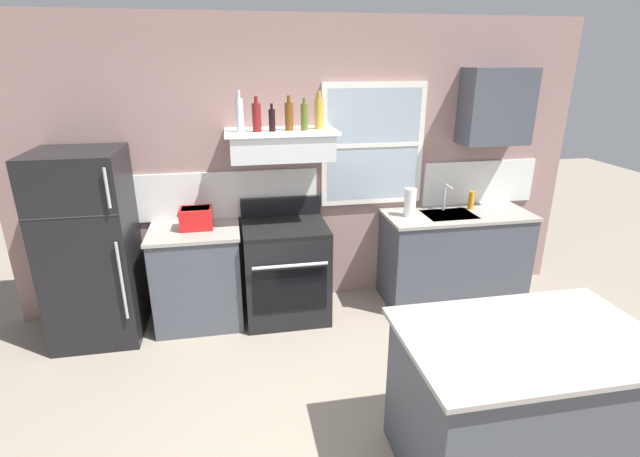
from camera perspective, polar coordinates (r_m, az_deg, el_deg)
back_wall at (r=4.52m, az=-1.43°, el=7.45°), size 5.40×0.11×2.70m
refrigerator at (r=4.42m, az=-26.03°, el=-2.14°), size 0.70×0.72×1.64m
counter_left_of_stove at (r=4.46m, az=-14.53°, el=-5.60°), size 0.79×0.63×0.91m
toaster at (r=4.27m, az=-14.76°, el=1.25°), size 0.30×0.20×0.19m
stove_range at (r=4.43m, az=-4.16°, el=-5.04°), size 0.76×0.69×1.09m
range_hood_shelf at (r=4.17m, az=-4.72°, el=10.13°), size 0.96×0.52×0.24m
bottle_clear_tall at (r=4.08m, az=-9.70°, el=13.45°), size 0.06×0.06×0.34m
bottle_red_label_wine at (r=4.06m, az=-7.68°, el=13.24°), size 0.07×0.07×0.29m
bottle_balsamic_dark at (r=4.07m, az=-5.83°, el=12.96°), size 0.06×0.06×0.23m
bottle_amber_wine at (r=4.11m, az=-3.77°, el=13.44°), size 0.07×0.07×0.29m
bottle_olive_oil_square at (r=4.11m, az=-1.92°, el=13.35°), size 0.06×0.06×0.27m
bottle_champagne_gold_foil at (r=4.20m, az=-0.11°, el=13.78°), size 0.08×0.08×0.32m
counter_right_with_sink at (r=4.93m, az=15.85°, el=-3.20°), size 1.43×0.63×0.91m
sink_faucet at (r=4.76m, az=14.97°, el=4.10°), size 0.03×0.17×0.28m
paper_towel_roll at (r=4.53m, az=10.84°, el=3.11°), size 0.11×0.11×0.27m
dish_soap_bottle at (r=4.91m, az=17.82°, el=3.27°), size 0.06×0.06×0.18m
kitchen_island at (r=3.11m, az=22.97°, el=-18.94°), size 1.40×0.90×0.91m
upper_cabinet_right at (r=4.87m, az=20.55°, el=13.66°), size 0.64×0.32×0.70m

